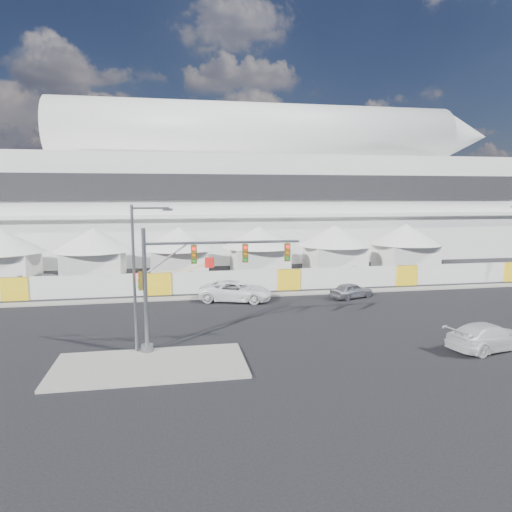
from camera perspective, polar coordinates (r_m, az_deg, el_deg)
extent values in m
plane|color=black|center=(28.48, -0.44, -10.68)|extent=(160.00, 160.00, 0.00)
cube|color=gray|center=(25.28, -13.08, -13.15)|extent=(10.00, 5.00, 0.15)
cube|color=gray|center=(47.09, 21.47, -3.73)|extent=(80.00, 1.20, 0.12)
cube|color=silver|center=(69.79, 0.06, 6.13)|extent=(80.00, 24.00, 14.00)
cube|color=black|center=(57.86, 2.27, 8.56)|extent=(68.00, 0.30, 3.20)
cube|color=silver|center=(57.68, 2.31, 5.08)|extent=(72.00, 0.80, 0.50)
cylinder|color=silver|center=(68.36, 0.38, 15.15)|extent=(57.60, 8.40, 8.40)
cylinder|color=silver|center=(68.71, 2.07, 14.76)|extent=(51.60, 6.80, 6.80)
cylinder|color=silver|center=(69.11, 3.74, 14.36)|extent=(45.60, 5.20, 5.20)
cone|color=silver|center=(81.14, 24.48, 13.46)|extent=(8.00, 7.60, 7.60)
cube|color=silver|center=(54.02, -29.00, -1.20)|extent=(6.00, 6.00, 3.00)
cone|color=silver|center=(53.71, -29.19, 1.65)|extent=(8.40, 8.40, 2.40)
cube|color=silver|center=(51.84, -19.54, -1.00)|extent=(6.00, 6.00, 3.00)
cone|color=silver|center=(51.51, -19.67, 1.97)|extent=(8.40, 8.40, 2.40)
cube|color=silver|center=(51.17, -9.54, -0.77)|extent=(6.00, 6.00, 3.00)
cone|color=silver|center=(50.84, -9.61, 2.24)|extent=(8.40, 8.40, 2.40)
cube|color=silver|center=(52.07, 0.41, -0.51)|extent=(6.00, 6.00, 3.00)
cone|color=silver|center=(51.74, 0.41, 2.45)|extent=(8.40, 8.40, 2.40)
cube|color=silver|center=(54.46, 9.75, -0.26)|extent=(6.00, 6.00, 3.00)
cone|color=silver|center=(54.15, 9.82, 2.57)|extent=(8.40, 8.40, 2.40)
cube|color=silver|center=(58.16, 18.11, -0.03)|extent=(6.00, 6.00, 3.00)
cone|color=silver|center=(57.87, 18.22, 2.62)|extent=(8.40, 8.40, 2.40)
cube|color=silver|center=(43.22, 4.08, -2.93)|extent=(70.00, 0.25, 2.00)
imported|color=#A6A5AA|center=(40.64, 11.85, -4.23)|extent=(2.82, 4.27, 1.35)
imported|color=white|center=(38.73, -2.54, -4.40)|extent=(4.52, 6.69, 1.70)
imported|color=silver|center=(30.17, 27.05, -8.95)|extent=(3.30, 5.69, 1.55)
imported|color=white|center=(49.10, 12.84, -2.16)|extent=(1.73, 4.36, 1.41)
imported|color=black|center=(54.96, 26.74, -1.71)|extent=(3.45, 4.72, 1.49)
imported|color=#A3A3A7|center=(46.39, -24.20, -3.10)|extent=(3.54, 5.97, 1.62)
cylinder|color=slate|center=(26.21, -13.67, -4.25)|extent=(0.23, 0.23, 7.01)
cylinder|color=slate|center=(27.08, -13.44, -11.11)|extent=(0.68, 0.68, 0.40)
cylinder|color=slate|center=(25.91, -4.07, 1.70)|extent=(8.82, 0.16, 0.16)
cube|color=#594714|center=(25.85, -7.77, 0.20)|extent=(0.32, 0.22, 1.05)
cube|color=#594714|center=(26.15, -1.36, 0.35)|extent=(0.32, 0.22, 1.05)
cube|color=#594714|center=(26.65, 3.93, 0.47)|extent=(0.32, 0.22, 1.05)
cube|color=#594714|center=(26.11, -14.24, -3.01)|extent=(0.22, 0.32, 1.05)
cylinder|color=gray|center=(26.33, -14.98, -2.84)|extent=(0.17, 0.17, 8.28)
cylinder|color=gray|center=(25.84, -13.04, 5.87)|extent=(2.02, 0.11, 0.11)
cube|color=gray|center=(25.82, -10.98, 5.72)|extent=(0.55, 0.23, 0.14)
cube|color=red|center=(43.13, -11.43, -3.78)|extent=(3.37, 1.91, 0.97)
cube|color=beige|center=(42.88, -10.06, -2.07)|extent=(3.37, 0.84, 0.31)
cube|color=beige|center=(42.85, -7.47, -1.30)|extent=(2.61, 0.68, 1.07)
cube|color=red|center=(42.86, -5.83, -0.68)|extent=(0.91, 0.91, 0.88)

